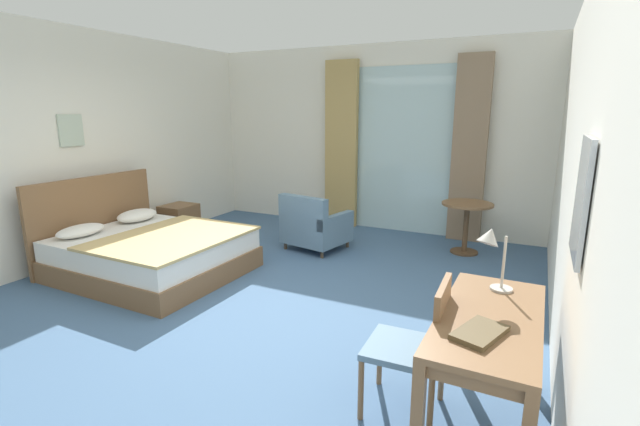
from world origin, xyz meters
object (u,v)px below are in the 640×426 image
object	(u,v)px
nightstand	(180,221)
desk_lamp	(492,246)
writing_desk	(489,331)
closed_book	(480,333)
armchair_by_window	(314,227)
bed	(149,251)
round_cafe_table	(467,216)
desk_chair	(418,342)
framed_picture	(71,130)

from	to	relation	value
nightstand	desk_lamp	distance (m)	5.10
writing_desk	closed_book	distance (m)	0.29
armchair_by_window	closed_book	bearing A→B (deg)	-50.29
bed	desk_lamp	distance (m)	3.93
writing_desk	round_cafe_table	xyz separation A→B (m)	(-0.62, 3.46, -0.14)
armchair_by_window	round_cafe_table	world-z (taller)	armchair_by_window
bed	desk_chair	bearing A→B (deg)	-17.48
framed_picture	nightstand	bearing A→B (deg)	76.31
nightstand	closed_book	bearing A→B (deg)	-30.01
nightstand	desk_chair	xyz separation A→B (m)	(4.23, -2.42, 0.25)
desk_chair	closed_book	world-z (taller)	desk_chair
nightstand	desk_lamp	size ratio (longest dim) A/B	1.03
desk_lamp	round_cafe_table	distance (m)	3.27
nightstand	framed_picture	distance (m)	1.96
round_cafe_table	closed_book	bearing A→B (deg)	-80.92
armchair_by_window	desk_chair	bearing A→B (deg)	-52.43
desk_lamp	framed_picture	bearing A→B (deg)	171.24
desk_chair	round_cafe_table	world-z (taller)	desk_chair
writing_desk	round_cafe_table	world-z (taller)	writing_desk
desk_lamp	bed	bearing A→B (deg)	168.64
nightstand	armchair_by_window	bearing A→B (deg)	8.68
desk_lamp	framed_picture	world-z (taller)	framed_picture
nightstand	armchair_by_window	xyz separation A→B (m)	(2.12, 0.32, 0.07)
desk_chair	framed_picture	xyz separation A→B (m)	(-4.56, 1.08, 1.14)
writing_desk	framed_picture	bearing A→B (deg)	168.06
bed	round_cafe_table	bearing A→B (deg)	37.00
nightstand	desk_lamp	xyz separation A→B (m)	(4.58, -2.10, 0.82)
writing_desk	desk_chair	size ratio (longest dim) A/B	1.41
writing_desk	desk_lamp	xyz separation A→B (m)	(-0.05, 0.29, 0.42)
armchair_by_window	nightstand	bearing A→B (deg)	-171.32
round_cafe_table	framed_picture	distance (m)	5.08
writing_desk	framed_picture	distance (m)	5.16
desk_chair	desk_lamp	size ratio (longest dim) A/B	1.88
bed	nightstand	distance (m)	1.56
desk_chair	armchair_by_window	bearing A→B (deg)	127.57
writing_desk	round_cafe_table	bearing A→B (deg)	100.19
bed	writing_desk	world-z (taller)	bed
desk_lamp	framed_picture	xyz separation A→B (m)	(-4.91, 0.76, 0.57)
armchair_by_window	framed_picture	bearing A→B (deg)	-145.78
writing_desk	desk_chair	bearing A→B (deg)	-175.59
desk_chair	desk_lamp	distance (m)	0.74
framed_picture	desk_lamp	bearing A→B (deg)	-8.76
nightstand	round_cafe_table	distance (m)	4.15
writing_desk	armchair_by_window	distance (m)	3.70
closed_book	round_cafe_table	size ratio (longest dim) A/B	0.46
closed_book	round_cafe_table	bearing A→B (deg)	118.56
round_cafe_table	framed_picture	bearing A→B (deg)	-150.86
writing_desk	desk_lamp	world-z (taller)	desk_lamp
round_cafe_table	writing_desk	bearing A→B (deg)	-79.81
desk_chair	nightstand	bearing A→B (deg)	150.25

